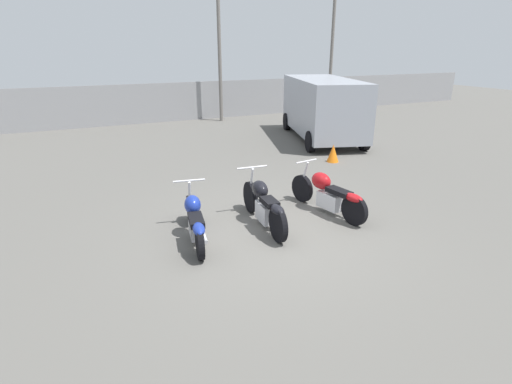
{
  "coord_description": "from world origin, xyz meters",
  "views": [
    {
      "loc": [
        -3.12,
        -5.94,
        3.29
      ],
      "look_at": [
        0.0,
        0.61,
        0.65
      ],
      "focal_mm": 28.0,
      "sensor_mm": 36.0,
      "label": 1
    }
  ],
  "objects": [
    {
      "name": "motorcycle_slot_1",
      "position": [
        0.08,
        0.42,
        0.44
      ],
      "size": [
        0.64,
        2.12,
        1.02
      ],
      "rotation": [
        0.0,
        0.0,
        -0.09
      ],
      "color": "black",
      "rests_on": "ground_plane"
    },
    {
      "name": "light_pole_right",
      "position": [
        3.55,
        11.88,
        3.96
      ],
      "size": [
        0.7,
        0.35,
        6.59
      ],
      "color": "slate",
      "rests_on": "ground_plane"
    },
    {
      "name": "parked_van",
      "position": [
        5.55,
        6.52,
        1.22
      ],
      "size": [
        3.4,
        5.39,
        2.21
      ],
      "rotation": [
        0.0,
        0.0,
        -0.31
      ],
      "color": "#999EA8",
      "rests_on": "ground_plane"
    },
    {
      "name": "motorcycle_slot_2",
      "position": [
        1.57,
        0.44,
        0.43
      ],
      "size": [
        0.63,
        2.15,
        0.98
      ],
      "rotation": [
        0.0,
        0.0,
        0.16
      ],
      "color": "black",
      "rests_on": "ground_plane"
    },
    {
      "name": "traffic_cone_near",
      "position": [
        4.04,
        3.66,
        0.26
      ],
      "size": [
        0.36,
        0.36,
        0.53
      ],
      "color": "orange",
      "rests_on": "ground_plane"
    },
    {
      "name": "fence_back",
      "position": [
        0.0,
        12.73,
        0.88
      ],
      "size": [
        40.0,
        0.04,
        1.76
      ],
      "color": "gray",
      "rests_on": "ground_plane"
    },
    {
      "name": "light_pole_left",
      "position": [
        9.37,
        11.5,
        5.11
      ],
      "size": [
        0.7,
        0.35,
        8.81
      ],
      "color": "slate",
      "rests_on": "ground_plane"
    },
    {
      "name": "ground_plane",
      "position": [
        0.0,
        0.0,
        0.0
      ],
      "size": [
        60.0,
        60.0,
        0.0
      ],
      "primitive_type": "plane",
      "color": "#5B5954"
    },
    {
      "name": "motorcycle_slot_0",
      "position": [
        -1.31,
        0.4,
        0.4
      ],
      "size": [
        0.68,
        2.02,
        0.93
      ],
      "rotation": [
        0.0,
        0.0,
        -0.19
      ],
      "color": "black",
      "rests_on": "ground_plane"
    }
  ]
}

